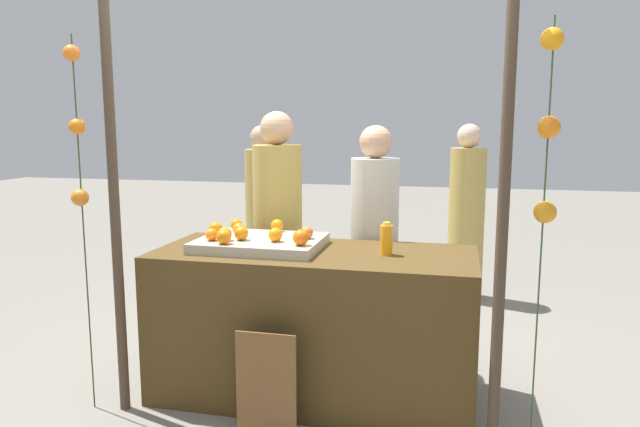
{
  "coord_description": "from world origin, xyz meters",
  "views": [
    {
      "loc": [
        0.79,
        -3.23,
        1.62
      ],
      "look_at": [
        0.0,
        0.15,
        1.08
      ],
      "focal_mm": 32.71,
      "sensor_mm": 36.0,
      "label": 1
    }
  ],
  "objects_px": {
    "stall_counter": "(314,323)",
    "orange_1": "(212,235)",
    "chalkboard_sign": "(267,385)",
    "vendor_right": "(374,253)",
    "juice_bottle": "(386,240)",
    "orange_0": "(275,235)",
    "vendor_left": "(278,242)"
  },
  "relations": [
    {
      "from": "stall_counter",
      "to": "orange_1",
      "type": "relative_size",
      "value": 25.47
    },
    {
      "from": "chalkboard_sign",
      "to": "vendor_right",
      "type": "xyz_separation_m",
      "value": [
        0.4,
        1.12,
        0.47
      ]
    },
    {
      "from": "juice_bottle",
      "to": "stall_counter",
      "type": "bearing_deg",
      "value": -179.79
    },
    {
      "from": "chalkboard_sign",
      "to": "vendor_right",
      "type": "distance_m",
      "value": 1.28
    },
    {
      "from": "stall_counter",
      "to": "vendor_right",
      "type": "relative_size",
      "value": 1.16
    },
    {
      "from": "orange_0",
      "to": "orange_1",
      "type": "distance_m",
      "value": 0.38
    },
    {
      "from": "orange_0",
      "to": "orange_1",
      "type": "bearing_deg",
      "value": -171.37
    },
    {
      "from": "stall_counter",
      "to": "vendor_left",
      "type": "xyz_separation_m",
      "value": [
        -0.41,
        0.61,
        0.35
      ]
    },
    {
      "from": "stall_counter",
      "to": "orange_0",
      "type": "bearing_deg",
      "value": -161.88
    },
    {
      "from": "chalkboard_sign",
      "to": "orange_0",
      "type": "bearing_deg",
      "value": 100.82
    },
    {
      "from": "chalkboard_sign",
      "to": "vendor_left",
      "type": "distance_m",
      "value": 1.28
    },
    {
      "from": "orange_1",
      "to": "chalkboard_sign",
      "type": "distance_m",
      "value": 0.93
    },
    {
      "from": "stall_counter",
      "to": "juice_bottle",
      "type": "height_order",
      "value": "juice_bottle"
    },
    {
      "from": "juice_bottle",
      "to": "vendor_right",
      "type": "height_order",
      "value": "vendor_right"
    },
    {
      "from": "stall_counter",
      "to": "orange_1",
      "type": "bearing_deg",
      "value": -167.82
    },
    {
      "from": "orange_0",
      "to": "vendor_left",
      "type": "height_order",
      "value": "vendor_left"
    },
    {
      "from": "juice_bottle",
      "to": "chalkboard_sign",
      "type": "bearing_deg",
      "value": -136.29
    },
    {
      "from": "juice_bottle",
      "to": "vendor_right",
      "type": "distance_m",
      "value": 0.65
    },
    {
      "from": "orange_0",
      "to": "juice_bottle",
      "type": "xyz_separation_m",
      "value": [
        0.64,
        0.07,
        -0.01
      ]
    },
    {
      "from": "vendor_right",
      "to": "stall_counter",
      "type": "bearing_deg",
      "value": -114.31
    },
    {
      "from": "orange_0",
      "to": "juice_bottle",
      "type": "bearing_deg",
      "value": 6.42
    },
    {
      "from": "juice_bottle",
      "to": "chalkboard_sign",
      "type": "xyz_separation_m",
      "value": [
        -0.55,
        -0.52,
        -0.69
      ]
    },
    {
      "from": "stall_counter",
      "to": "juice_bottle",
      "type": "relative_size",
      "value": 9.9
    },
    {
      "from": "stall_counter",
      "to": "vendor_right",
      "type": "distance_m",
      "value": 0.73
    },
    {
      "from": "stall_counter",
      "to": "orange_1",
      "type": "distance_m",
      "value": 0.8
    },
    {
      "from": "chalkboard_sign",
      "to": "vendor_left",
      "type": "relative_size",
      "value": 0.34
    },
    {
      "from": "vendor_right",
      "to": "chalkboard_sign",
      "type": "bearing_deg",
      "value": -109.52
    },
    {
      "from": "orange_1",
      "to": "vendor_right",
      "type": "height_order",
      "value": "vendor_right"
    },
    {
      "from": "vendor_left",
      "to": "juice_bottle",
      "type": "bearing_deg",
      "value": -36.16
    },
    {
      "from": "orange_1",
      "to": "juice_bottle",
      "type": "distance_m",
      "value": 1.02
    },
    {
      "from": "stall_counter",
      "to": "chalkboard_sign",
      "type": "xyz_separation_m",
      "value": [
        -0.13,
        -0.52,
        -0.17
      ]
    },
    {
      "from": "orange_0",
      "to": "chalkboard_sign",
      "type": "xyz_separation_m",
      "value": [
        0.09,
        -0.45,
        -0.71
      ]
    }
  ]
}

